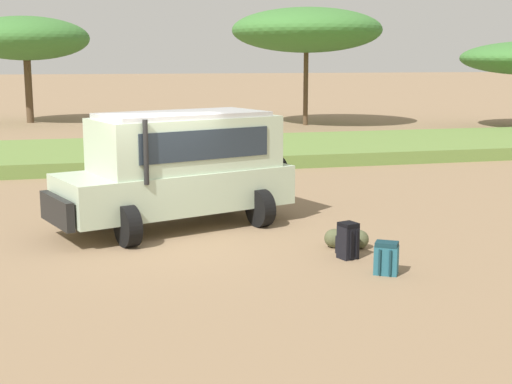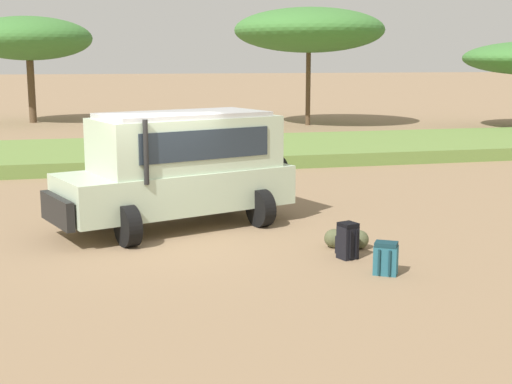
% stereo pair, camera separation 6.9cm
% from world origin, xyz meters
% --- Properties ---
extents(ground_plane, '(320.00, 320.00, 0.00)m').
position_xyz_m(ground_plane, '(0.00, 0.00, 0.00)').
color(ground_plane, '#8C7051').
extents(grass_bank, '(120.00, 7.00, 0.44)m').
position_xyz_m(grass_bank, '(0.00, 11.85, 0.22)').
color(grass_bank, olive).
rests_on(grass_bank, ground_plane).
extents(safari_vehicle, '(5.44, 3.67, 2.44)m').
position_xyz_m(safari_vehicle, '(0.45, 1.22, 1.29)').
color(safari_vehicle, '#B2C6A8').
rests_on(safari_vehicle, ground_plane).
extents(backpack_beside_front_wheel, '(0.46, 0.46, 0.56)m').
position_xyz_m(backpack_beside_front_wheel, '(3.27, -3.08, 0.27)').
color(backpack_beside_front_wheel, '#235B6B').
rests_on(backpack_beside_front_wheel, ground_plane).
extents(backpack_cluster_center, '(0.37, 0.45, 0.66)m').
position_xyz_m(backpack_cluster_center, '(3.00, -2.02, 0.32)').
color(backpack_cluster_center, black).
rests_on(backpack_cluster_center, ground_plane).
extents(duffel_bag_low_black_case, '(0.80, 0.56, 0.46)m').
position_xyz_m(duffel_bag_low_black_case, '(3.24, -1.36, 0.18)').
color(duffel_bag_low_black_case, '#4C5133').
rests_on(duffel_bag_low_black_case, ground_plane).
extents(acacia_tree_far_left, '(6.92, 6.72, 5.85)m').
position_xyz_m(acacia_tree_far_left, '(-4.12, 28.34, 4.64)').
color(acacia_tree_far_left, brown).
rests_on(acacia_tree_far_left, ground_plane).
extents(acacia_tree_left_mid, '(7.91, 8.41, 6.21)m').
position_xyz_m(acacia_tree_left_mid, '(10.43, 23.17, 5.03)').
color(acacia_tree_left_mid, brown).
rests_on(acacia_tree_left_mid, ground_plane).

